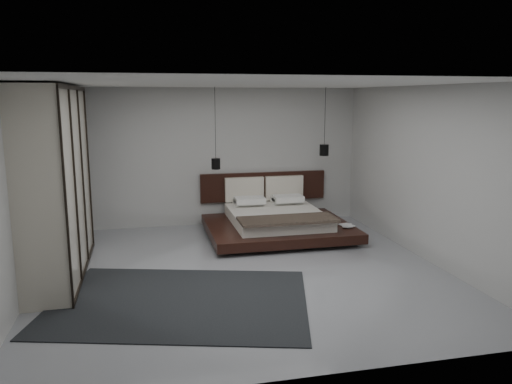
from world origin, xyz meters
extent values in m
plane|color=gray|center=(0.00, 0.00, 0.00)|extent=(6.00, 6.00, 0.00)
plane|color=white|center=(0.00, 0.00, 2.80)|extent=(6.00, 6.00, 0.00)
plane|color=#B3B3B0|center=(0.00, 3.00, 1.40)|extent=(6.00, 0.00, 6.00)
plane|color=#B3B3B0|center=(0.00, -3.00, 1.40)|extent=(6.00, 0.00, 6.00)
plane|color=#B3B3B0|center=(-3.00, 0.00, 1.40)|extent=(0.00, 6.00, 6.00)
plane|color=#B3B3B0|center=(3.00, 0.00, 1.40)|extent=(0.00, 6.00, 6.00)
cube|color=black|center=(-2.95, 2.45, 1.30)|extent=(0.05, 0.90, 2.60)
cube|color=black|center=(1.01, 1.75, 0.04)|extent=(2.10, 1.72, 0.08)
cube|color=black|center=(1.01, 1.75, 0.16)|extent=(2.67, 2.19, 0.17)
cube|color=silver|center=(1.01, 1.87, 0.35)|extent=(1.72, 1.91, 0.21)
cube|color=black|center=(1.01, 1.13, 0.48)|extent=(1.74, 0.67, 0.05)
cube|color=white|center=(0.61, 2.61, 0.52)|extent=(0.59, 0.38, 0.11)
cube|color=white|center=(1.41, 2.61, 0.52)|extent=(0.59, 0.38, 0.11)
cube|color=white|center=(0.61, 2.47, 0.58)|extent=(0.59, 0.38, 0.11)
cube|color=white|center=(1.41, 2.47, 0.58)|extent=(0.59, 0.38, 0.11)
cube|color=black|center=(1.01, 2.96, 0.76)|extent=(2.67, 0.08, 0.60)
cube|color=silver|center=(0.58, 2.87, 0.73)|extent=(0.81, 0.10, 0.50)
cube|color=silver|center=(1.44, 2.87, 0.73)|extent=(0.81, 0.10, 0.50)
imported|color=#99724C|center=(2.11, 1.27, 0.26)|extent=(0.26, 0.31, 0.03)
imported|color=#99724C|center=(2.09, 1.24, 0.28)|extent=(0.26, 0.30, 0.02)
cylinder|color=black|center=(-0.09, 2.32, 2.13)|extent=(0.01, 0.01, 1.34)
cylinder|color=black|center=(-0.09, 2.32, 1.35)|extent=(0.17, 0.17, 0.21)
cylinder|color=#FFE0B2|center=(-0.09, 2.32, 1.26)|extent=(0.13, 0.13, 0.01)
cylinder|color=black|center=(2.11, 2.32, 2.24)|extent=(0.01, 0.01, 1.12)
cylinder|color=black|center=(2.11, 2.32, 1.57)|extent=(0.18, 0.18, 0.22)
cylinder|color=#FFE0B2|center=(2.11, 2.32, 1.47)|extent=(0.14, 0.14, 0.01)
cube|color=beige|center=(-2.70, 0.51, 1.39)|extent=(0.64, 2.77, 2.77)
cube|color=black|center=(-2.37, 0.51, 2.74)|extent=(0.03, 2.77, 0.06)
cube|color=black|center=(-2.37, 0.51, 0.03)|extent=(0.03, 2.77, 0.06)
cube|color=black|center=(-2.37, -0.88, 1.39)|extent=(0.03, 0.05, 2.77)
cube|color=black|center=(-2.37, 0.05, 1.39)|extent=(0.03, 0.05, 2.77)
cube|color=black|center=(-2.37, 0.97, 1.39)|extent=(0.03, 0.05, 2.77)
cube|color=black|center=(-2.37, 1.90, 1.39)|extent=(0.03, 0.05, 2.77)
cube|color=black|center=(-1.05, -0.94, 0.01)|extent=(3.77, 3.12, 0.01)
camera|label=1|loc=(-1.43, -7.10, 2.62)|focal=35.00mm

